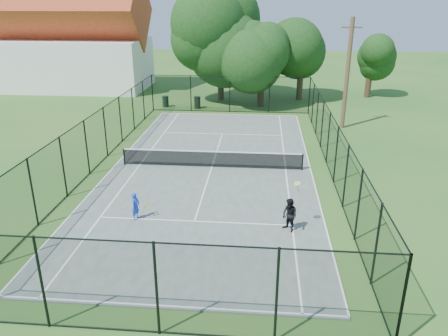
# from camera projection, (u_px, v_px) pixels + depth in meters

# --- Properties ---
(ground) EXTENTS (120.00, 120.00, 0.00)m
(ground) POSITION_uv_depth(u_px,v_px,m) (212.00, 168.00, 24.46)
(ground) COLOR #245A1F
(tennis_court) EXTENTS (11.00, 24.00, 0.06)m
(tennis_court) POSITION_uv_depth(u_px,v_px,m) (212.00, 168.00, 24.45)
(tennis_court) COLOR #4E5C54
(tennis_court) RESTS_ON ground
(tennis_net) EXTENTS (10.08, 0.08, 0.95)m
(tennis_net) POSITION_uv_depth(u_px,v_px,m) (212.00, 158.00, 24.25)
(tennis_net) COLOR black
(tennis_net) RESTS_ON tennis_court
(fence) EXTENTS (13.10, 26.10, 3.00)m
(fence) POSITION_uv_depth(u_px,v_px,m) (212.00, 143.00, 23.91)
(fence) COLOR black
(fence) RESTS_ON ground
(tree_near_left) EXTENTS (6.95, 6.95, 9.07)m
(tree_near_left) POSITION_uv_depth(u_px,v_px,m) (221.00, 38.00, 38.80)
(tree_near_left) COLOR #332114
(tree_near_left) RESTS_ON ground
(tree_near_mid) EXTENTS (5.53, 5.53, 7.23)m
(tree_near_mid) POSITION_uv_depth(u_px,v_px,m) (262.00, 54.00, 36.90)
(tree_near_mid) COLOR #332114
(tree_near_mid) RESTS_ON ground
(tree_near_right) EXTENTS (5.11, 5.11, 7.05)m
(tree_near_right) POSITION_uv_depth(u_px,v_px,m) (302.00, 51.00, 39.30)
(tree_near_right) COLOR #332114
(tree_near_right) RESTS_ON ground
(tree_far_right) EXTENTS (4.09, 4.09, 5.41)m
(tree_far_right) POSITION_uv_depth(u_px,v_px,m) (371.00, 62.00, 40.80)
(tree_far_right) COLOR #332114
(tree_far_right) RESTS_ON ground
(building) EXTENTS (15.30, 8.15, 11.87)m
(building) POSITION_uv_depth(u_px,v_px,m) (71.00, 40.00, 44.49)
(building) COLOR silver
(building) RESTS_ON ground
(trash_bin_left) EXTENTS (0.58, 0.58, 0.95)m
(trash_bin_left) POSITION_uv_depth(u_px,v_px,m) (166.00, 101.00, 38.07)
(trash_bin_left) COLOR black
(trash_bin_left) RESTS_ON ground
(trash_bin_right) EXTENTS (0.58, 0.58, 1.02)m
(trash_bin_right) POSITION_uv_depth(u_px,v_px,m) (197.00, 102.00, 37.53)
(trash_bin_right) COLOR black
(trash_bin_right) RESTS_ON ground
(utility_pole) EXTENTS (1.40, 0.30, 7.74)m
(utility_pole) POSITION_uv_depth(u_px,v_px,m) (347.00, 74.00, 30.67)
(utility_pole) COLOR #4C3823
(utility_pole) RESTS_ON ground
(player_blue) EXTENTS (0.79, 0.51, 1.21)m
(player_blue) POSITION_uv_depth(u_px,v_px,m) (136.00, 206.00, 18.50)
(player_blue) COLOR blue
(player_blue) RESTS_ON tennis_court
(player_black) EXTENTS (1.00, 0.92, 2.02)m
(player_black) POSITION_uv_depth(u_px,v_px,m) (290.00, 215.00, 17.50)
(player_black) COLOR black
(player_black) RESTS_ON tennis_court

